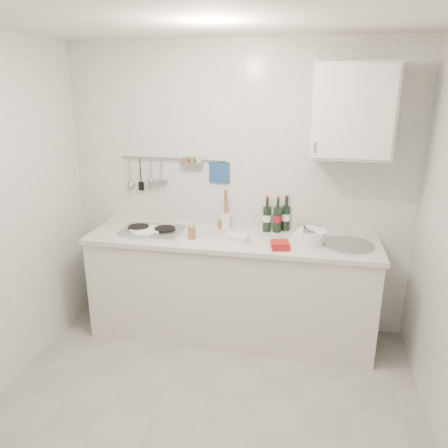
{
  "coord_description": "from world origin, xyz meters",
  "views": [
    {
      "loc": [
        0.62,
        -2.28,
        2.16
      ],
      "look_at": [
        -0.02,
        0.9,
        1.1
      ],
      "focal_mm": 35.0,
      "sensor_mm": 36.0,
      "label": 1
    }
  ],
  "objects_px": {
    "plate_stack_hob": "(145,231)",
    "wine_bottles": "(277,214)",
    "plate_stack_sink": "(309,237)",
    "wall_cabinet": "(352,111)",
    "utensil_crock": "(226,219)"
  },
  "relations": [
    {
      "from": "utensil_crock",
      "to": "plate_stack_sink",
      "type": "bearing_deg",
      "value": -17.08
    },
    {
      "from": "plate_stack_hob",
      "to": "wine_bottles",
      "type": "bearing_deg",
      "value": 14.75
    },
    {
      "from": "wine_bottles",
      "to": "utensil_crock",
      "type": "distance_m",
      "value": 0.45
    },
    {
      "from": "wall_cabinet",
      "to": "plate_stack_sink",
      "type": "distance_m",
      "value": 1.02
    },
    {
      "from": "plate_stack_hob",
      "to": "utensil_crock",
      "type": "relative_size",
      "value": 0.81
    },
    {
      "from": "wall_cabinet",
      "to": "plate_stack_hob",
      "type": "xyz_separation_m",
      "value": [
        -1.64,
        -0.17,
        -1.01
      ]
    },
    {
      "from": "wall_cabinet",
      "to": "wine_bottles",
      "type": "xyz_separation_m",
      "value": [
        -0.54,
        0.12,
        -0.87
      ]
    },
    {
      "from": "plate_stack_sink",
      "to": "utensil_crock",
      "type": "bearing_deg",
      "value": 162.92
    },
    {
      "from": "wall_cabinet",
      "to": "wine_bottles",
      "type": "height_order",
      "value": "wall_cabinet"
    },
    {
      "from": "wall_cabinet",
      "to": "plate_stack_sink",
      "type": "bearing_deg",
      "value": -157.03
    },
    {
      "from": "wall_cabinet",
      "to": "plate_stack_sink",
      "type": "relative_size",
      "value": 2.33
    },
    {
      "from": "wine_bottles",
      "to": "plate_stack_hob",
      "type": "bearing_deg",
      "value": -165.25
    },
    {
      "from": "plate_stack_hob",
      "to": "plate_stack_sink",
      "type": "xyz_separation_m",
      "value": [
        1.38,
        0.06,
        0.03
      ]
    },
    {
      "from": "plate_stack_sink",
      "to": "wine_bottles",
      "type": "distance_m",
      "value": 0.38
    },
    {
      "from": "plate_stack_hob",
      "to": "plate_stack_sink",
      "type": "bearing_deg",
      "value": 2.44
    }
  ]
}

